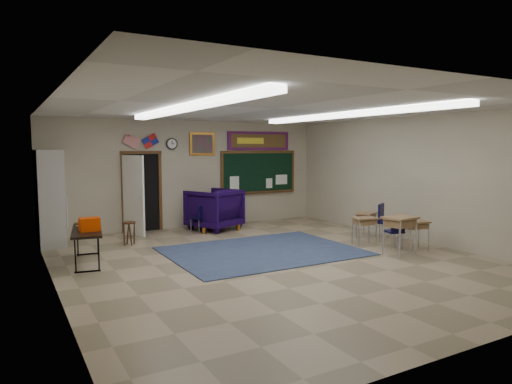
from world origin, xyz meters
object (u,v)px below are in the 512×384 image
student_desk_front_right (366,224)px  wooden_stool (129,233)px  folding_table (87,245)px  wingback_armchair (214,209)px  student_desk_front_left (364,230)px

student_desk_front_right → wooden_stool: (-5.34, 2.08, -0.08)m
folding_table → wingback_armchair: bearing=40.2°
folding_table → wooden_stool: folding_table is taller
student_desk_front_left → folding_table: 6.03m
wingback_armchair → student_desk_front_right: bearing=108.5°
wooden_stool → wingback_armchair: bearing=19.1°
wingback_armchair → student_desk_front_left: size_ratio=1.93×
student_desk_front_left → folding_table: folding_table is taller
student_desk_front_right → wooden_stool: 5.73m
student_desk_front_right → folding_table: bearing=149.2°
student_desk_front_right → wooden_stool: student_desk_front_right is taller
wooden_stool → student_desk_front_left: bearing=-29.3°
folding_table → wooden_stool: (1.12, 1.28, -0.09)m
wingback_armchair → student_desk_front_right: (2.80, -2.96, -0.20)m
wingback_armchair → student_desk_front_left: wingback_armchair is taller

